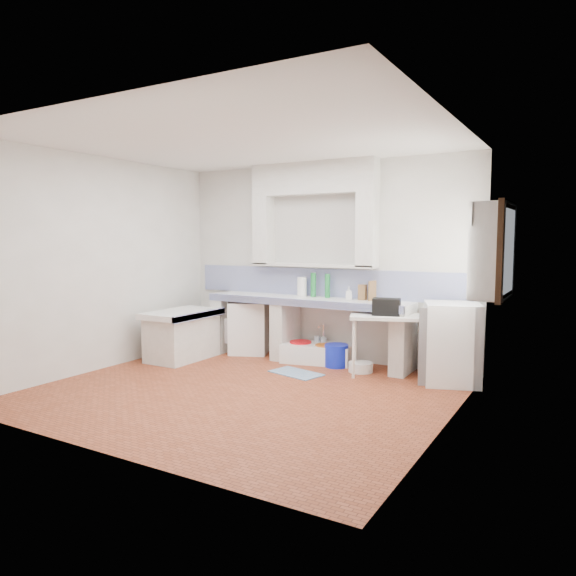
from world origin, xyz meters
The scene contains 36 objects.
floor centered at (0.00, 0.00, 0.00)m, with size 4.50×4.50×0.00m, color brown.
ceiling centered at (0.00, 0.00, 2.80)m, with size 4.50×4.50×0.00m, color silver.
wall_back centered at (0.00, 2.00, 1.40)m, with size 4.50×4.50×0.00m, color silver.
wall_front centered at (0.00, -2.00, 1.40)m, with size 4.50×4.50×0.00m, color silver.
wall_left centered at (-2.25, 0.00, 1.40)m, with size 4.50×4.50×0.00m, color silver.
wall_right centered at (2.25, 0.00, 1.40)m, with size 4.50×4.50×0.00m, color silver.
alcove_mass centered at (-0.10, 1.88, 2.58)m, with size 1.90×0.25×0.45m, color silver.
window_frame centered at (2.42, 1.20, 1.60)m, with size 0.35×0.86×1.06m, color #332010.
lace_valance centered at (2.28, 1.20, 1.98)m, with size 0.01×0.84×0.24m, color white.
counter_slab centered at (-0.10, 1.70, 0.86)m, with size 3.00×0.60×0.08m, color white.
counter_lip centered at (-0.10, 1.42, 0.86)m, with size 3.00×0.04×0.10m, color navy.
counter_pier_left centered at (-1.50, 1.70, 0.41)m, with size 0.20×0.55×0.82m, color silver.
counter_pier_mid centered at (-0.45, 1.70, 0.41)m, with size 0.20×0.55×0.82m, color silver.
counter_pier_right centered at (1.30, 1.70, 0.41)m, with size 0.20×0.55×0.82m, color silver.
peninsula_top centered at (-1.70, 0.90, 0.66)m, with size 0.70×1.10×0.08m, color white.
peninsula_base centered at (-1.70, 0.90, 0.31)m, with size 0.60×1.00×0.62m, color silver.
peninsula_lip centered at (-1.37, 0.90, 0.66)m, with size 0.04×1.10×0.10m, color navy.
backsplash centered at (0.00, 1.99, 1.10)m, with size 4.27×0.03×0.40m, color navy.
stove centered at (-1.10, 1.72, 0.39)m, with size 0.55×0.53×0.78m, color white.
sink centered at (0.07, 1.71, 0.12)m, with size 0.96×0.52×0.23m, color white.
side_table centered at (1.17, 1.49, 0.39)m, with size 0.93×0.52×0.04m, color white.
fridge centered at (1.95, 1.55, 0.48)m, with size 0.63×0.63×0.97m, color white.
bucket_red centered at (-0.16, 1.63, 0.14)m, with size 0.31×0.31×0.29m, color red.
bucket_orange centered at (0.23, 1.65, 0.14)m, with size 0.29×0.29×0.27m, color #C1540C.
bucket_blue centered at (0.41, 1.60, 0.15)m, with size 0.32×0.32×0.30m, color #1022CB.
basin_white centered at (0.81, 1.50, 0.06)m, with size 0.32×0.32×0.12m, color white.
water_bottle_a centered at (-0.01, 1.85, 0.17)m, with size 0.09×0.09×0.34m, color silver.
water_bottle_b centered at (0.10, 1.85, 0.16)m, with size 0.09×0.09×0.33m, color silver.
black_bag centered at (1.16, 1.45, 0.88)m, with size 0.34×0.19×0.21m, color black.
green_bottle_a centered at (-0.08, 1.85, 1.07)m, with size 0.08×0.08×0.34m, color #1B7432.
green_bottle_b centered at (0.15, 1.85, 1.07)m, with size 0.07×0.07×0.34m, color #1B7432.
knife_block centered at (0.68, 1.85, 1.00)m, with size 0.10×0.08×0.21m, color brown.
cutting_board centered at (0.82, 1.85, 1.03)m, with size 0.02×0.20×0.27m, color brown.
paper_towel centered at (-0.26, 1.85, 1.04)m, with size 0.14×0.14×0.27m, color white.
soap_bottle centered at (0.50, 1.79, 0.99)m, with size 0.08×0.08×0.18m, color white.
rug centered at (0.12, 1.00, 0.01)m, with size 0.67×0.38×0.01m, color #285C97.
Camera 1 is at (3.38, -4.83, 1.73)m, focal length 33.02 mm.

